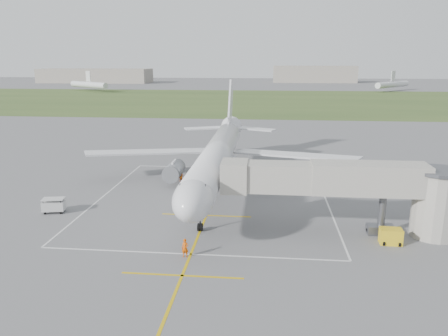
# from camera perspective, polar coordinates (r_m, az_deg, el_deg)

# --- Properties ---
(ground) EXTENTS (700.00, 700.00, 0.00)m
(ground) POSITION_cam_1_polar(r_m,az_deg,el_deg) (58.39, -0.96, -2.83)
(ground) COLOR #5B5B5E
(ground) RESTS_ON ground
(grass_strip) EXTENTS (700.00, 120.00, 0.02)m
(grass_strip) POSITION_cam_1_polar(r_m,az_deg,el_deg) (186.37, 3.74, 8.81)
(grass_strip) COLOR #374F22
(grass_strip) RESTS_ON ground
(apron_markings) EXTENTS (28.20, 60.00, 0.01)m
(apron_markings) POSITION_cam_1_polar(r_m,az_deg,el_deg) (52.89, -1.70, -4.64)
(apron_markings) COLOR #C9A20B
(apron_markings) RESTS_ON ground
(airliner) EXTENTS (38.93, 46.75, 13.52)m
(airliner) POSITION_cam_1_polar(r_m,az_deg,el_deg) (57.99, -0.89, 1.54)
(airliner) COLOR silver
(airliner) RESTS_ON ground
(jet_bridge) EXTENTS (23.40, 5.00, 7.20)m
(jet_bridge) POSITION_cam_1_polar(r_m,az_deg,el_deg) (44.67, 17.36, -2.47)
(jet_bridge) COLOR gray
(jet_bridge) RESTS_ON ground
(gpu_unit) EXTENTS (2.05, 1.49, 1.50)m
(gpu_unit) POSITION_cam_1_polar(r_m,az_deg,el_deg) (44.41, 20.95, -8.34)
(gpu_unit) COLOR yellow
(gpu_unit) RESTS_ON ground
(baggage_cart) EXTENTS (2.61, 1.85, 1.66)m
(baggage_cart) POSITION_cam_1_polar(r_m,az_deg,el_deg) (53.21, -21.34, -4.56)
(baggage_cart) COLOR #BEBEBE
(baggage_cart) RESTS_ON ground
(ramp_worker_nose) EXTENTS (0.65, 0.47, 1.69)m
(ramp_worker_nose) POSITION_cam_1_polar(r_m,az_deg,el_deg) (39.04, -5.11, -10.38)
(ramp_worker_nose) COLOR #D54F06
(ramp_worker_nose) RESTS_ON ground
(ramp_worker_wing) EXTENTS (1.03, 0.95, 1.69)m
(ramp_worker_wing) POSITION_cam_1_polar(r_m,az_deg,el_deg) (62.01, -5.63, -1.07)
(ramp_worker_wing) COLOR #E25907
(ramp_worker_wing) RESTS_ON ground
(distant_hangars) EXTENTS (345.00, 49.00, 12.00)m
(distant_hangars) POSITION_cam_1_polar(r_m,az_deg,el_deg) (321.69, 1.72, 11.95)
(distant_hangars) COLOR gray
(distant_hangars) RESTS_ON ground
(distant_aircraft) EXTENTS (188.47, 42.53, 8.85)m
(distant_aircraft) POSITION_cam_1_polar(r_m,az_deg,el_deg) (239.34, 2.28, 10.85)
(distant_aircraft) COLOR silver
(distant_aircraft) RESTS_ON ground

